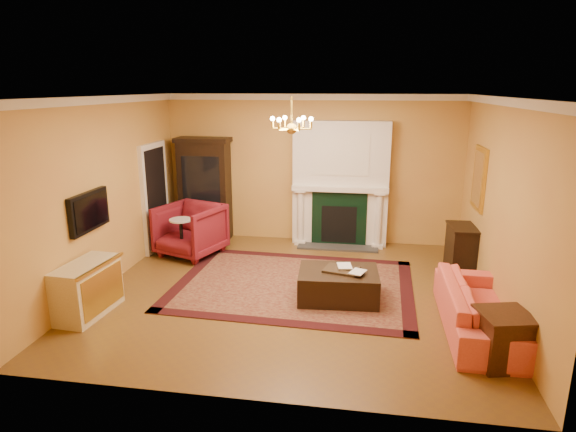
% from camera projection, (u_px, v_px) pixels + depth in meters
% --- Properties ---
extents(floor, '(6.00, 5.50, 0.02)m').
position_uv_depth(floor, '(291.00, 292.00, 7.60)').
color(floor, brown).
rests_on(floor, ground).
extents(ceiling, '(6.00, 5.50, 0.02)m').
position_uv_depth(ceiling, '(292.00, 96.00, 6.82)').
color(ceiling, white).
rests_on(ceiling, wall_back).
extents(wall_back, '(6.00, 0.02, 3.00)m').
position_uv_depth(wall_back, '(312.00, 169.00, 9.84)').
color(wall_back, gold).
rests_on(wall_back, floor).
extents(wall_front, '(6.00, 0.02, 3.00)m').
position_uv_depth(wall_front, '(248.00, 264.00, 4.58)').
color(wall_front, gold).
rests_on(wall_front, floor).
extents(wall_left, '(0.02, 5.50, 3.00)m').
position_uv_depth(wall_left, '(105.00, 193.00, 7.67)').
color(wall_left, gold).
rests_on(wall_left, floor).
extents(wall_right, '(0.02, 5.50, 3.00)m').
position_uv_depth(wall_right, '(503.00, 207.00, 6.75)').
color(wall_right, gold).
rests_on(wall_right, floor).
extents(fireplace, '(1.90, 0.70, 2.50)m').
position_uv_depth(fireplace, '(340.00, 187.00, 9.65)').
color(fireplace, silver).
rests_on(fireplace, wall_back).
extents(crown_molding, '(6.00, 5.50, 0.12)m').
position_uv_depth(crown_molding, '(301.00, 99.00, 7.75)').
color(crown_molding, silver).
rests_on(crown_molding, ceiling).
extents(doorway, '(0.08, 1.05, 2.10)m').
position_uv_depth(doorway, '(155.00, 197.00, 9.40)').
color(doorway, silver).
rests_on(doorway, wall_left).
extents(tv_panel, '(0.09, 0.95, 0.58)m').
position_uv_depth(tv_panel, '(89.00, 211.00, 7.13)').
color(tv_panel, black).
rests_on(tv_panel, wall_left).
extents(gilt_mirror, '(0.06, 0.76, 1.05)m').
position_uv_depth(gilt_mirror, '(479.00, 178.00, 8.05)').
color(gilt_mirror, gold).
rests_on(gilt_mirror, wall_right).
extents(chandelier, '(0.63, 0.55, 0.53)m').
position_uv_depth(chandelier, '(292.00, 125.00, 6.92)').
color(chandelier, gold).
rests_on(chandelier, ceiling).
extents(oriental_rug, '(3.92, 3.00, 0.02)m').
position_uv_depth(oriental_rug, '(294.00, 284.00, 7.86)').
color(oriental_rug, '#3F0D0D').
rests_on(oriental_rug, floor).
extents(china_cabinet, '(1.02, 0.47, 2.04)m').
position_uv_depth(china_cabinet, '(205.00, 191.00, 10.04)').
color(china_cabinet, black).
rests_on(china_cabinet, floor).
extents(wingback_armchair, '(1.33, 1.29, 1.09)m').
position_uv_depth(wingback_armchair, '(190.00, 228.00, 9.14)').
color(wingback_armchair, maroon).
rests_on(wingback_armchair, floor).
extents(pedestal_table, '(0.42, 0.42, 0.75)m').
position_uv_depth(pedestal_table, '(182.00, 235.00, 9.03)').
color(pedestal_table, black).
rests_on(pedestal_table, floor).
extents(commode, '(0.56, 1.05, 0.76)m').
position_uv_depth(commode, '(87.00, 289.00, 6.77)').
color(commode, beige).
rests_on(commode, floor).
extents(coral_sofa, '(0.66, 2.18, 0.85)m').
position_uv_depth(coral_sofa, '(479.00, 300.00, 6.31)').
color(coral_sofa, '#E55748').
rests_on(coral_sofa, floor).
extents(end_table, '(0.64, 0.64, 0.61)m').
position_uv_depth(end_table, '(503.00, 340.00, 5.55)').
color(end_table, '#3A1C10').
rests_on(end_table, floor).
extents(console_table, '(0.43, 0.72, 0.79)m').
position_uv_depth(console_table, '(461.00, 249.00, 8.38)').
color(console_table, black).
rests_on(console_table, floor).
extents(leather_ottoman, '(1.24, 0.94, 0.44)m').
position_uv_depth(leather_ottoman, '(338.00, 285.00, 7.28)').
color(leather_ottoman, black).
rests_on(leather_ottoman, oriental_rug).
extents(ottoman_tray, '(0.58, 0.49, 0.03)m').
position_uv_depth(ottoman_tray, '(341.00, 270.00, 7.23)').
color(ottoman_tray, black).
rests_on(ottoman_tray, leather_ottoman).
extents(book_a, '(0.21, 0.06, 0.28)m').
position_uv_depth(book_a, '(338.00, 258.00, 7.25)').
color(book_a, gray).
rests_on(book_a, ottoman_tray).
extents(book_b, '(0.19, 0.09, 0.27)m').
position_uv_depth(book_b, '(352.00, 263.00, 7.08)').
color(book_b, gray).
rests_on(book_b, ottoman_tray).
extents(topiary_left, '(0.15, 0.15, 0.39)m').
position_uv_depth(topiary_left, '(301.00, 174.00, 9.66)').
color(topiary_left, tan).
rests_on(topiary_left, fireplace).
extents(topiary_right, '(0.16, 0.16, 0.43)m').
position_uv_depth(topiary_right, '(372.00, 175.00, 9.44)').
color(topiary_right, tan).
rests_on(topiary_right, fireplace).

